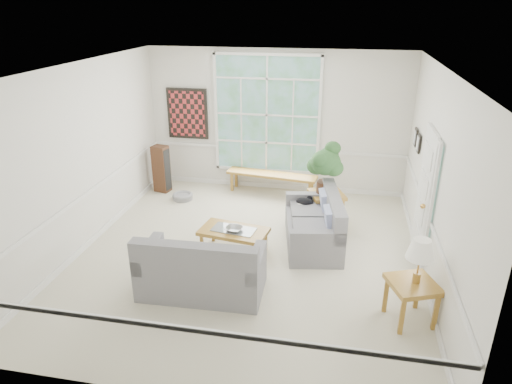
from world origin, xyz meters
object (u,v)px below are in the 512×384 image
at_px(end_table, 326,207).
at_px(side_table, 410,301).
at_px(loveseat_front, 202,262).
at_px(coffee_table, 234,241).
at_px(loveseat_right, 313,220).

relative_size(end_table, side_table, 1.02).
xyz_separation_m(loveseat_front, side_table, (2.83, -0.13, -0.18)).
bearing_deg(coffee_table, side_table, -17.17).
bearing_deg(loveseat_front, loveseat_right, 47.74).
bearing_deg(end_table, loveseat_front, -122.21).
height_order(loveseat_front, coffee_table, loveseat_front).
relative_size(coffee_table, side_table, 1.89).
bearing_deg(side_table, coffee_table, 154.06).
relative_size(loveseat_front, coffee_table, 1.58).
xyz_separation_m(loveseat_front, coffee_table, (0.19, 1.15, -0.26)).
bearing_deg(coffee_table, loveseat_right, 31.58).
height_order(loveseat_front, side_table, loveseat_front).
height_order(loveseat_right, loveseat_front, loveseat_front).
xyz_separation_m(coffee_table, side_table, (2.65, -1.29, 0.09)).
relative_size(loveseat_right, loveseat_front, 0.96).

